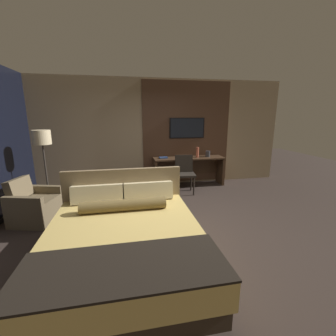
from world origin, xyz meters
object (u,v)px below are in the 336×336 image
Objects in this scene: desk_chair at (184,170)px; vase_tall at (197,152)px; floor_lamp at (42,143)px; bed at (125,241)px; tv at (187,128)px; desk at (188,166)px; book at (163,158)px; vase_short at (208,154)px; armchair_by_window at (35,207)px.

vase_tall is at bearing 51.10° from desk_chair.
floor_lamp is (-3.01, -0.36, 0.77)m from desk_chair.
bed is 2.35× the size of tv.
tv is at bearing 90.00° from desk.
floor_lamp reaches higher than book.
desk is 1.97× the size of tv.
vase_short is at bearing 39.60° from desk_chair.
armchair_by_window reaches higher than desk.
vase_short is (3.84, 1.56, 0.57)m from armchair_by_window.
bed is at bearing -54.77° from floor_lamp.
armchair_by_window is (-3.30, -1.78, -1.26)m from tv.
book is (-1.22, 0.01, -0.06)m from vase_short.
desk is 3.67m from armchair_by_window.
floor_lamp reaches higher than vase_short.
floor_lamp is (0.04, 0.67, 1.05)m from armchair_by_window.
vase_tall is (0.23, -0.05, 0.38)m from desk.
bed reaches higher than book.
tv reaches higher than desk.
bed reaches higher than vase_short.
book is (-0.91, 0.05, -0.12)m from vase_tall.
book is at bearing 176.56° from vase_tall.
desk_chair is 5.84× the size of vase_short.
vase_short is at bearing -0.59° from book.
desk is at bearing 178.72° from vase_short.
floor_lamp reaches higher than bed.
bed is at bearing -114.28° from desk_chair.
tv reaches higher than desk_chair.
desk is 6.91× the size of vase_tall.
desk_chair reaches higher than desk.
bed is at bearing -122.86° from vase_tall.
desk_chair is (-0.26, -0.54, 0.03)m from desk.
vase_short reaches higher than book.
desk is at bearing -49.77° from armchair_by_window.
floor_lamp is 6.93× the size of book.
vase_tall is at bearing -172.25° from vase_short.
armchair_by_window is (-3.05, -1.03, -0.27)m from desk_chair.
tv is at bearing 76.75° from desk_chair.
vase_tall reaches higher than book.
bed reaches higher than desk_chair.
vase_tall is 0.92m from book.
armchair_by_window is at bearing -148.94° from book.
book is (-0.69, 0.00, 0.26)m from desk.
vase_tall is 0.32m from vase_short.
tv is 4.18× the size of book.
desk is 2.21× the size of armchair_by_window.
vase_tall is 1.19× the size of book.
floor_lamp is (-3.26, -0.90, 0.80)m from desk.
bed is 3.54m from desk.
tv is 0.60× the size of floor_lamp.
desk_chair reaches higher than armchair_by_window.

